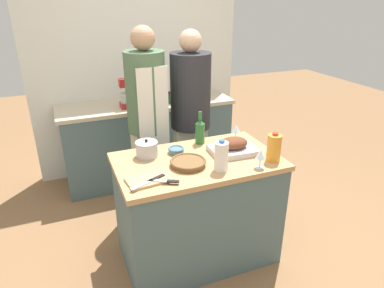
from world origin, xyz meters
TOP-DOWN VIEW (x-y plane):
  - ground_plane at (0.00, 0.00)m, footprint 12.00×12.00m
  - kitchen_island at (0.00, 0.00)m, footprint 1.23×0.74m
  - back_counter at (0.00, 1.49)m, footprint 1.94×0.60m
  - back_wall at (0.00, 1.84)m, footprint 2.44×0.10m
  - roasting_pan at (0.30, 0.00)m, footprint 0.36×0.28m
  - wicker_basket at (-0.10, -0.07)m, footprint 0.26×0.26m
  - cutting_board at (-0.42, -0.18)m, footprint 0.31×0.21m
  - stock_pot at (-0.34, 0.19)m, footprint 0.17×0.17m
  - mixing_bowl at (-0.11, 0.16)m, footprint 0.13×0.13m
  - juice_jug at (0.51, -0.23)m, footprint 0.10×0.10m
  - milk_jug at (0.09, -0.22)m, footprint 0.10×0.10m
  - wine_bottle_green at (0.14, 0.28)m, footprint 0.08×0.08m
  - wine_glass_left at (0.44, 0.23)m, footprint 0.07×0.07m
  - wine_glass_right at (0.36, -0.29)m, footprint 0.07×0.07m
  - knife_chef at (-0.43, -0.22)m, footprint 0.26×0.14m
  - knife_paring at (-0.34, -0.25)m, footprint 0.20×0.13m
  - stand_mixer at (-0.21, 1.38)m, footprint 0.18×0.14m
  - condiment_bottle_tall at (0.50, 1.41)m, footprint 0.05×0.05m
  - condiment_bottle_short at (0.76, 1.55)m, footprint 0.06×0.06m
  - condiment_bottle_extra at (0.23, 1.36)m, footprint 0.06×0.06m
  - person_cook_aproned at (-0.17, 0.78)m, footprint 0.36×0.37m
  - person_cook_guest at (0.25, 0.78)m, footprint 0.38×0.38m

SIDE VIEW (x-z plane):
  - ground_plane at x=0.00m, z-range 0.00..0.00m
  - kitchen_island at x=0.00m, z-range 0.00..0.89m
  - back_counter at x=0.00m, z-range 0.00..0.92m
  - cutting_board at x=-0.42m, z-range 0.89..0.91m
  - knife_chef at x=-0.43m, z-range 0.91..0.92m
  - knife_paring at x=-0.34m, z-range 0.91..0.92m
  - wicker_basket at x=-0.10m, z-range 0.89..0.94m
  - mixing_bowl at x=-0.11m, z-range 0.89..0.94m
  - roasting_pan at x=0.30m, z-range 0.87..1.00m
  - stock_pot at x=-0.34m, z-range 0.88..1.02m
  - person_cook_guest at x=0.25m, z-range 0.09..1.84m
  - condiment_bottle_extra at x=0.23m, z-range 0.91..1.04m
  - condiment_bottle_tall at x=0.50m, z-range 0.91..1.06m
  - wine_glass_left at x=0.44m, z-range 0.92..1.06m
  - juice_jug at x=0.51m, z-range 0.88..1.10m
  - wine_glass_right at x=0.36m, z-range 0.92..1.06m
  - milk_jug at x=0.09m, z-range 0.88..1.11m
  - wine_bottle_green at x=0.14m, z-range 0.86..1.13m
  - person_cook_aproned at x=-0.17m, z-range 0.10..1.90m
  - condiment_bottle_short at x=0.76m, z-range 0.91..1.13m
  - stand_mixer at x=-0.21m, z-range 0.89..1.20m
  - back_wall at x=0.00m, z-range 0.00..2.55m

